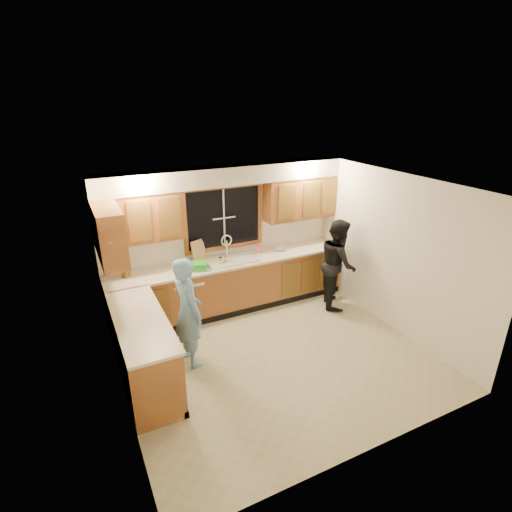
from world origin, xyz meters
The scene contains 26 objects.
floor centered at (0.00, 0.00, 0.00)m, with size 4.20×4.20×0.00m, color #BBB290.
ceiling centered at (0.00, 0.00, 2.50)m, with size 4.20×4.20×0.00m, color silver.
wall_back centered at (0.00, 1.90, 1.25)m, with size 4.20×4.20×0.00m, color white.
wall_left centered at (-2.10, 0.00, 1.25)m, with size 3.80×3.80×0.00m, color white.
wall_right centered at (2.10, 0.00, 1.25)m, with size 3.80×3.80×0.00m, color white.
base_cabinets_back centered at (0.00, 1.60, 0.44)m, with size 4.20×0.60×0.88m, color #A4602F.
base_cabinets_left centered at (-1.80, 0.35, 0.44)m, with size 0.60×1.90×0.88m, color #A4602F.
countertop_back centered at (0.00, 1.58, 0.90)m, with size 4.20×0.63×0.04m, color #F4E6CD.
countertop_left centered at (-1.79, 0.35, 0.90)m, with size 0.63×1.90×0.04m, color #F4E6CD.
upper_cabinets_left centered at (-1.43, 1.73, 1.83)m, with size 1.35×0.33×0.75m, color #A4602F.
upper_cabinets_right centered at (1.43, 1.73, 1.83)m, with size 1.35×0.33×0.75m, color #A4602F.
upper_cabinets_return centered at (-1.94, 1.12, 1.83)m, with size 0.33×0.90×0.75m, color #A4602F.
soffit centered at (0.00, 1.72, 2.35)m, with size 4.20×0.35×0.30m, color beige.
window_frame centered at (0.00, 1.89, 1.60)m, with size 1.44×0.03×1.14m.
sink centered at (0.00, 1.60, 0.86)m, with size 0.86×0.52×0.57m.
dishwasher centered at (-0.85, 1.59, 0.41)m, with size 0.60×0.56×0.82m, color white.
stove centered at (-1.80, -0.22, 0.45)m, with size 0.58×0.75×0.90m, color white.
man centered at (-1.13, 0.45, 0.80)m, with size 0.58×0.38×1.60m, color #79AEE4.
woman centered at (1.74, 0.92, 0.80)m, with size 0.78×0.60×1.60m, color black.
knife_block centered at (-1.73, 1.72, 1.03)m, with size 0.12×0.10×0.21m, color brown.
cutting_board centered at (-0.50, 1.82, 1.11)m, with size 0.28×0.02×0.37m, color tan.
dish_crate centered at (-0.63, 1.49, 0.98)m, with size 0.27×0.25×0.12m, color green.
soap_bottle centered at (0.59, 1.74, 1.01)m, with size 0.08×0.08×0.18m, color #EF5B82.
bowl centered at (0.99, 1.65, 0.95)m, with size 0.23×0.23×0.06m, color silver.
can_left centered at (-0.23, 1.50, 0.99)m, with size 0.07×0.07×0.13m, color #C4B496.
can_right centered at (-0.13, 1.53, 0.98)m, with size 0.07×0.07×0.12m, color #C4B496.
Camera 1 is at (-2.40, -4.23, 3.56)m, focal length 28.00 mm.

